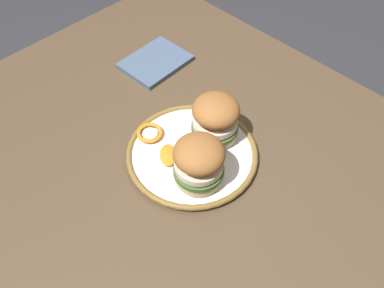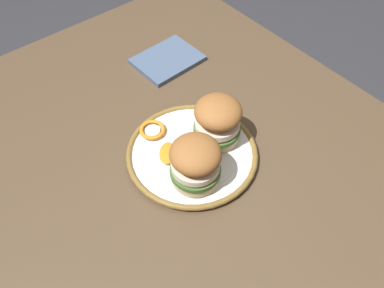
% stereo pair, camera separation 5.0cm
% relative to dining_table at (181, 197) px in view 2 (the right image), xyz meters
% --- Properties ---
extents(dining_table, '(1.17, 0.98, 0.73)m').
position_rel_dining_table_xyz_m(dining_table, '(0.00, 0.00, 0.00)').
color(dining_table, brown).
rests_on(dining_table, ground).
extents(dinner_plate, '(0.27, 0.27, 0.02)m').
position_rel_dining_table_xyz_m(dinner_plate, '(0.02, -0.04, 0.11)').
color(dinner_plate, white).
rests_on(dinner_plate, dining_table).
extents(sandwich_half_left, '(0.13, 0.13, 0.10)m').
position_rel_dining_table_xyz_m(sandwich_half_left, '(0.01, -0.11, 0.17)').
color(sandwich_half_left, beige).
rests_on(sandwich_half_left, dinner_plate).
extents(sandwich_half_right, '(0.14, 0.14, 0.10)m').
position_rel_dining_table_xyz_m(sandwich_half_right, '(-0.04, -0.01, 0.17)').
color(sandwich_half_right, beige).
rests_on(sandwich_half_right, dinner_plate).
extents(orange_peel_curled, '(0.06, 0.06, 0.01)m').
position_rel_dining_table_xyz_m(orange_peel_curled, '(0.11, -0.01, 0.12)').
color(orange_peel_curled, orange).
rests_on(orange_peel_curled, dinner_plate).
extents(orange_peel_strip_long, '(0.06, 0.06, 0.01)m').
position_rel_dining_table_xyz_m(orange_peel_strip_long, '(0.04, 0.00, 0.12)').
color(orange_peel_strip_long, orange).
rests_on(orange_peel_strip_long, dinner_plate).
extents(folded_napkin, '(0.13, 0.16, 0.01)m').
position_rel_dining_table_xyz_m(folded_napkin, '(0.29, -0.19, 0.10)').
color(folded_napkin, slate).
rests_on(folded_napkin, dining_table).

